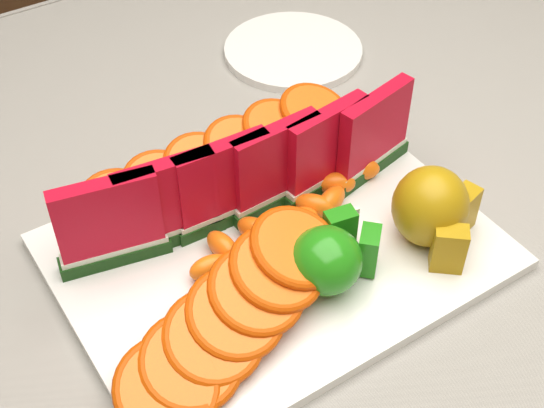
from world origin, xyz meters
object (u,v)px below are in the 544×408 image
at_px(side_plate, 293,50).
at_px(apple_cluster, 331,257).
at_px(platter, 276,251).
at_px(pear_cluster, 433,209).

bearing_deg(side_plate, apple_cluster, -119.45).
relative_size(platter, apple_cluster, 3.85).
height_order(apple_cluster, pear_cluster, pear_cluster).
relative_size(platter, side_plate, 1.93).
bearing_deg(platter, apple_cluster, -73.08).
xyz_separation_m(apple_cluster, side_plate, (0.20, 0.35, -0.04)).
bearing_deg(pear_cluster, platter, 152.13).
height_order(platter, pear_cluster, pear_cluster).
xyz_separation_m(platter, side_plate, (0.21, 0.28, -0.00)).
height_order(apple_cluster, side_plate, apple_cluster).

